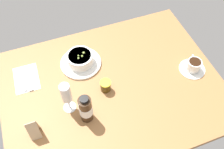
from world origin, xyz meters
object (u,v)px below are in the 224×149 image
(wine_glass, at_px, (66,94))
(menu_card, at_px, (33,129))
(jam_jar, at_px, (106,86))
(porridge_bowl, at_px, (80,60))
(cutlery_setting, at_px, (26,79))
(sauce_bottle_brown, at_px, (86,109))
(coffee_cup, at_px, (193,66))

(wine_glass, xyz_separation_m, menu_card, (0.17, 0.08, -0.06))
(jam_jar, height_order, menu_card, menu_card)
(porridge_bowl, relative_size, jam_jar, 3.58)
(cutlery_setting, xyz_separation_m, wine_glass, (-0.17, 0.24, 0.12))
(porridge_bowl, xyz_separation_m, sauce_bottle_brown, (0.06, 0.31, 0.05))
(wine_glass, relative_size, jam_jar, 3.02)
(cutlery_setting, height_order, coffee_cup, coffee_cup)
(porridge_bowl, distance_m, menu_card, 0.43)
(jam_jar, relative_size, menu_card, 0.53)
(porridge_bowl, height_order, cutlery_setting, porridge_bowl)
(cutlery_setting, bearing_deg, wine_glass, 125.61)
(coffee_cup, height_order, sauce_bottle_brown, sauce_bottle_brown)
(jam_jar, bearing_deg, cutlery_setting, -28.67)
(cutlery_setting, relative_size, sauce_bottle_brown, 1.03)
(jam_jar, xyz_separation_m, sauce_bottle_brown, (0.13, 0.12, 0.05))
(coffee_cup, bearing_deg, wine_glass, -0.43)
(jam_jar, bearing_deg, coffee_cup, 174.93)
(sauce_bottle_brown, bearing_deg, menu_card, 0.02)
(wine_glass, height_order, jam_jar, wine_glass)
(cutlery_setting, bearing_deg, jam_jar, 151.33)
(cutlery_setting, bearing_deg, menu_card, 88.94)
(porridge_bowl, distance_m, jam_jar, 0.21)
(porridge_bowl, height_order, jam_jar, porridge_bowl)
(coffee_cup, xyz_separation_m, menu_card, (0.84, 0.07, 0.03))
(menu_card, bearing_deg, wine_glass, -155.82)
(cutlery_setting, distance_m, sauce_bottle_brown, 0.40)
(porridge_bowl, bearing_deg, wine_glass, 62.30)
(menu_card, bearing_deg, jam_jar, -162.68)
(menu_card, bearing_deg, coffee_cup, -175.01)
(sauce_bottle_brown, distance_m, menu_card, 0.24)
(coffee_cup, xyz_separation_m, wine_glass, (0.67, -0.00, 0.09))
(cutlery_setting, distance_m, menu_card, 0.32)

